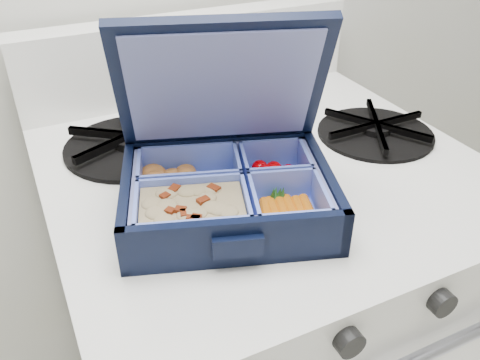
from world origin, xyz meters
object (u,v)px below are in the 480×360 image
burner_grate (376,128)px  fork (252,136)px  stove (255,359)px  bento_box (228,194)px

burner_grate → fork: burner_grate is taller
stove → bento_box: bento_box is taller
stove → fork: 0.42m
bento_box → burner_grate: bearing=35.1°
stove → bento_box: size_ratio=3.66×
stove → burner_grate: (0.18, -0.01, 0.42)m
burner_grate → fork: (-0.16, 0.07, -0.01)m
burner_grate → bento_box: bearing=-163.3°
stove → bento_box: (-0.09, -0.09, 0.44)m
stove → fork: bearing=73.3°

